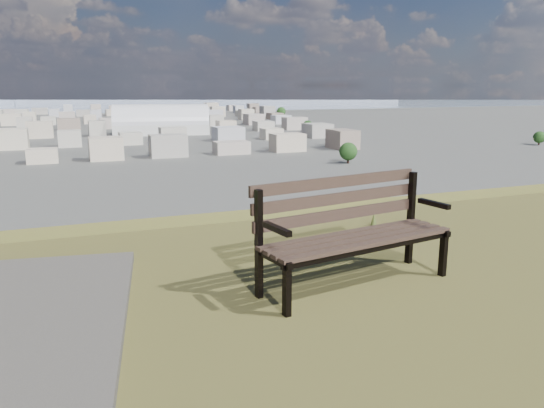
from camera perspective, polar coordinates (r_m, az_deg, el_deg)
name	(u,v)px	position (r m, az deg, el deg)	size (l,w,h in m)	color
park_bench	(351,226)	(4.53, 8.48, -2.33)	(1.80, 0.84, 0.90)	#3F2E24
arena	(161,125)	(304.31, -11.83, 8.31)	(54.08, 29.07, 21.72)	silver
city_blocks	(68,120)	(397.29, -21.13, 8.46)	(395.00, 361.00, 7.00)	beige
city_trees	(17,126)	(322.91, -25.77, 7.52)	(406.52, 387.20, 9.98)	#301E18
bay_water	(65,103)	(902.56, -21.34, 10.10)	(2400.00, 700.00, 0.12)	#93A9BB
far_hills	(36,86)	(1406.37, -24.03, 11.53)	(2050.00, 340.00, 60.00)	#9098B3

